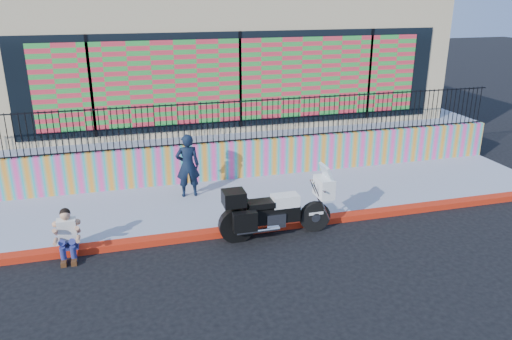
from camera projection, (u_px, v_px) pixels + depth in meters
name	position (u px, v px, depth m)	size (l,w,h in m)	color
ground	(283.00, 228.00, 11.88)	(90.00, 90.00, 0.00)	black
red_curb	(283.00, 225.00, 11.86)	(16.00, 0.30, 0.15)	red
sidewalk	(263.00, 199.00, 13.35)	(16.00, 3.00, 0.15)	#9299AF
mural_wall	(248.00, 159.00, 14.60)	(16.00, 0.20, 1.10)	#FF439B
metal_fence	(248.00, 120.00, 14.21)	(15.80, 0.04, 1.20)	black
elevated_platform	(215.00, 121.00, 19.25)	(16.00, 10.00, 1.25)	#9299AF
storefront_building	(214.00, 52.00, 18.18)	(14.00, 8.06, 4.00)	#C5B483
police_motorcycle	(275.00, 209.00, 11.25)	(2.60, 0.86, 1.62)	black
police_officer	(188.00, 166.00, 13.09)	(0.62, 0.41, 1.70)	black
seated_man	(68.00, 239.00, 10.35)	(0.54, 0.71, 1.06)	navy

